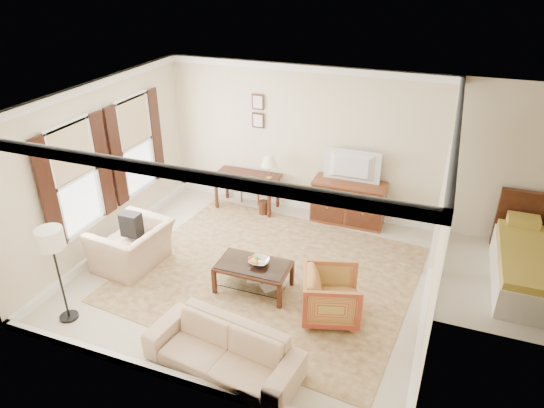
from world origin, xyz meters
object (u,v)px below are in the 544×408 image
Objects in this scene: tv at (352,157)px; striped_armchair at (332,293)px; sofa at (223,344)px; sideboard at (348,202)px; club_armchair at (131,239)px; writing_desk at (247,180)px; coffee_table at (253,270)px.

striped_armchair is at bearing 98.09° from tv.
sofa is at bearing 128.16° from striped_armchair.
sideboard is 0.69× the size of sofa.
club_armchair is (-3.01, -2.71, -0.85)m from tv.
sofa is (-0.61, -4.27, -0.04)m from sideboard.
writing_desk is at bearing 165.97° from club_armchair.
striped_armchair is at bearing 63.04° from sofa.
tv is at bearing 71.50° from coffee_table.
coffee_table is (1.18, -2.51, -0.24)m from writing_desk.
club_armchair reaches higher than sofa.
striped_armchair is at bearing 94.29° from club_armchair.
coffee_table is at bearing 98.47° from club_armchair.
coffee_table is (-0.88, -2.64, -0.06)m from sideboard.
writing_desk is 1.17× the size of coffee_table.
tv is at bearing 3.16° from writing_desk.
coffee_table is at bearing 107.65° from sofa.
sideboard reaches higher than coffee_table.
writing_desk is 2.76m from club_armchair.
coffee_table is at bearing 71.50° from tv.
tv is 0.51× the size of sofa.
striped_armchair is at bearing -47.72° from writing_desk.
tv reaches higher than sideboard.
sofa reaches higher than coffee_table.
tv is 0.90× the size of coffee_table.
sofa is (-1.01, -1.43, -0.02)m from striped_armchair.
writing_desk is 2.19m from tv.
sideboard is at bearing 90.22° from sofa.
tv is 3.00m from striped_armchair.
striped_armchair is (0.40, -2.82, -0.94)m from tv.
tv reaches higher than striped_armchair.
striped_armchair is 1.75m from sofa.
sideboard is at bearing 138.32° from club_armchair.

